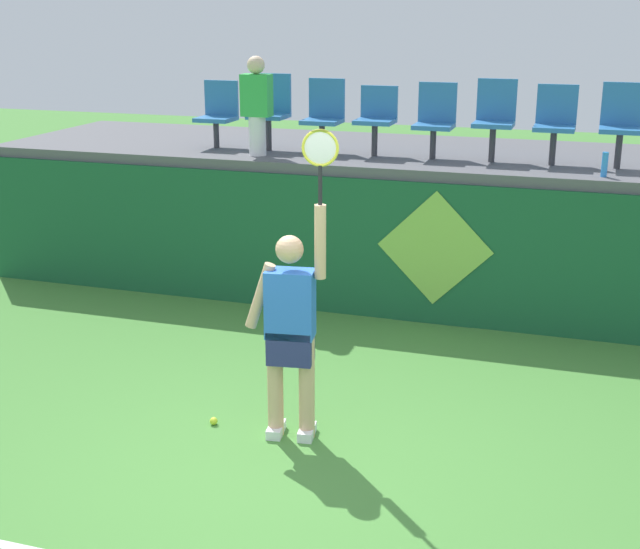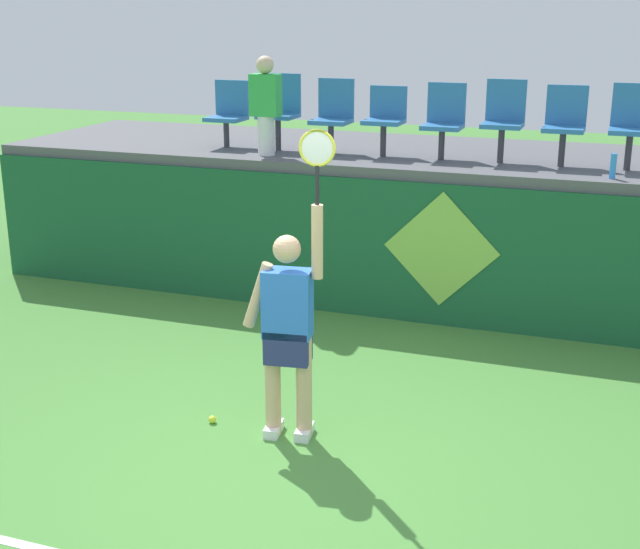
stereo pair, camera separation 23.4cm
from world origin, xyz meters
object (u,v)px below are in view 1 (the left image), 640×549
(tennis_ball, at_px, (214,421))
(stadium_chair_4, at_px, (435,118))
(tennis_player, at_px, (291,326))
(water_bottle, at_px, (605,165))
(stadium_chair_7, at_px, (621,121))
(stadium_chair_0, at_px, (218,112))
(stadium_chair_1, at_px, (271,108))
(stadium_chair_5, at_px, (495,116))
(stadium_chair_3, at_px, (376,116))
(stadium_chair_2, at_px, (324,113))
(stadium_chair_6, at_px, (555,120))
(spectator_0, at_px, (257,103))

(tennis_ball, xyz_separation_m, stadium_chair_4, (1.07, 3.90, 2.13))
(tennis_player, bearing_deg, water_bottle, 55.14)
(stadium_chair_4, height_order, stadium_chair_7, stadium_chair_7)
(tennis_player, height_order, tennis_ball, tennis_player)
(tennis_ball, xyz_separation_m, stadium_chair_0, (-1.63, 3.90, 2.10))
(tennis_ball, bearing_deg, stadium_chair_1, 103.50)
(tennis_player, distance_m, stadium_chair_7, 4.72)
(stadium_chair_0, height_order, stadium_chair_4, stadium_chair_4)
(stadium_chair_7, bearing_deg, stadium_chair_0, -179.97)
(tennis_ball, distance_m, stadium_chair_7, 5.43)
(stadium_chair_5, bearing_deg, stadium_chair_4, 179.99)
(stadium_chair_0, distance_m, stadium_chair_7, 4.72)
(water_bottle, height_order, stadium_chair_0, stadium_chair_0)
(water_bottle, relative_size, stadium_chair_1, 0.28)
(stadium_chair_4, bearing_deg, stadium_chair_5, -0.01)
(tennis_ball, height_order, stadium_chair_3, stadium_chair_3)
(tennis_player, distance_m, water_bottle, 4.06)
(stadium_chair_4, height_order, stadium_chair_5, stadium_chair_5)
(stadium_chair_2, relative_size, stadium_chair_7, 0.96)
(tennis_ball, relative_size, stadium_chair_5, 0.07)
(stadium_chair_6, bearing_deg, stadium_chair_7, 0.25)
(stadium_chair_0, distance_m, stadium_chair_3, 2.01)
(tennis_player, xyz_separation_m, stadium_chair_1, (-1.63, 3.87, 1.24))
(stadium_chair_1, height_order, stadium_chair_2, stadium_chair_1)
(stadium_chair_0, bearing_deg, stadium_chair_3, -0.22)
(water_bottle, bearing_deg, tennis_player, -124.86)
(tennis_player, height_order, stadium_chair_1, stadium_chair_1)
(stadium_chair_3, distance_m, stadium_chair_6, 2.02)
(stadium_chair_6, bearing_deg, stadium_chair_2, 179.92)
(tennis_ball, bearing_deg, stadium_chair_6, 58.33)
(tennis_ball, bearing_deg, stadium_chair_3, 84.35)
(stadium_chair_3, xyz_separation_m, stadium_chair_7, (2.70, 0.01, 0.04))
(water_bottle, relative_size, stadium_chair_4, 0.30)
(tennis_ball, distance_m, stadium_chair_3, 4.45)
(spectator_0, bearing_deg, stadium_chair_5, 9.51)
(stadium_chair_0, xyz_separation_m, stadium_chair_2, (1.37, 0.00, 0.03))
(tennis_ball, distance_m, spectator_0, 4.23)
(stadium_chair_2, xyz_separation_m, spectator_0, (-0.68, -0.45, 0.14))
(stadium_chair_6, bearing_deg, water_bottle, -48.17)
(stadium_chair_4, xyz_separation_m, stadium_chair_6, (1.33, -0.00, 0.02))
(tennis_player, bearing_deg, stadium_chair_1, 112.82)
(tennis_player, bearing_deg, stadium_chair_7, 58.27)
(stadium_chair_1, bearing_deg, stadium_chair_4, -0.01)
(tennis_player, distance_m, stadium_chair_6, 4.40)
(stadium_chair_4, distance_m, spectator_0, 2.06)
(tennis_player, bearing_deg, stadium_chair_6, 66.17)
(stadium_chair_1, bearing_deg, stadium_chair_3, -0.45)
(water_bottle, xyz_separation_m, stadium_chair_3, (-2.57, 0.61, 0.33))
(stadium_chair_0, height_order, stadium_chair_2, stadium_chair_2)
(water_bottle, relative_size, stadium_chair_7, 0.28)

